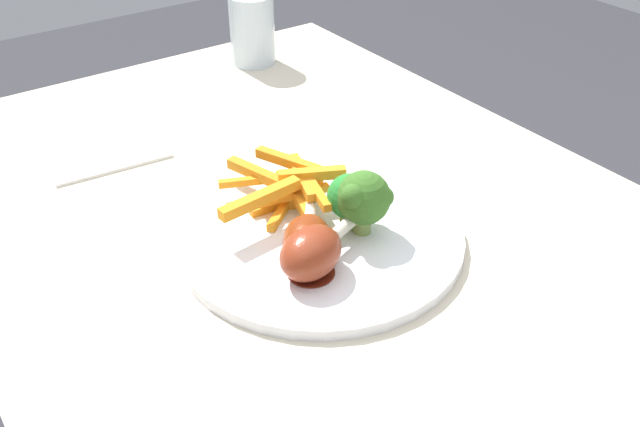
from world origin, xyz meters
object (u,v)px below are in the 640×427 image
at_px(dinner_plate, 320,235).
at_px(broccoli_floret_middle, 351,196).
at_px(carrot_fries_pile, 286,186).
at_px(chicken_drumstick_far, 314,250).
at_px(dining_table, 367,352).
at_px(broccoli_floret_front, 363,197).
at_px(chicken_drumstick_near, 308,239).
at_px(water_glass, 252,30).

bearing_deg(dinner_plate, broccoli_floret_middle, 68.26).
xyz_separation_m(broccoli_floret_middle, carrot_fries_pile, (-0.07, -0.03, -0.01)).
xyz_separation_m(carrot_fries_pile, chicken_drumstick_far, (0.11, -0.04, -0.00)).
relative_size(dinner_plate, carrot_fries_pile, 1.97).
relative_size(dinner_plate, chicken_drumstick_far, 2.31).
bearing_deg(chicken_drumstick_far, dining_table, 74.93).
bearing_deg(carrot_fries_pile, chicken_drumstick_far, -19.82).
xyz_separation_m(broccoli_floret_front, broccoli_floret_middle, (-0.01, -0.00, -0.00)).
xyz_separation_m(dining_table, broccoli_floret_front, (-0.04, 0.02, 0.17)).
bearing_deg(chicken_drumstick_near, broccoli_floret_middle, 105.40).
bearing_deg(chicken_drumstick_near, chicken_drumstick_far, -17.76).
distance_m(broccoli_floret_front, water_glass, 0.49).
relative_size(carrot_fries_pile, chicken_drumstick_far, 1.17).
xyz_separation_m(dinner_plate, broccoli_floret_middle, (0.01, 0.03, 0.04)).
bearing_deg(dinner_plate, water_glass, 157.42).
xyz_separation_m(dining_table, water_glass, (-0.50, 0.17, 0.17)).
bearing_deg(broccoli_floret_front, broccoli_floret_middle, -162.53).
relative_size(dinner_plate, broccoli_floret_middle, 4.95).
height_order(dinner_plate, broccoli_floret_middle, broccoli_floret_middle).
height_order(carrot_fries_pile, chicken_drumstick_far, chicken_drumstick_far).
relative_size(broccoli_floret_middle, chicken_drumstick_near, 0.52).
xyz_separation_m(dinner_plate, carrot_fries_pile, (-0.06, -0.00, 0.03)).
relative_size(chicken_drumstick_near, water_glass, 1.08).
relative_size(broccoli_floret_middle, water_glass, 0.56).
relative_size(carrot_fries_pile, water_glass, 1.40).
bearing_deg(carrot_fries_pile, broccoli_floret_front, 23.13).
bearing_deg(carrot_fries_pile, water_glass, 154.07).
relative_size(dining_table, carrot_fries_pile, 8.10).
height_order(broccoli_floret_front, chicken_drumstick_near, broccoli_floret_front).
xyz_separation_m(broccoli_floret_middle, chicken_drumstick_near, (0.02, -0.06, -0.01)).
distance_m(chicken_drumstick_far, water_glass, 0.53).
bearing_deg(chicken_drumstick_far, water_glass, 155.38).
relative_size(dinner_plate, broccoli_floret_front, 4.29).
bearing_deg(broccoli_floret_middle, dinner_plate, -111.74).
relative_size(broccoli_floret_front, water_glass, 0.64).
height_order(carrot_fries_pile, water_glass, water_glass).
relative_size(dining_table, broccoli_floret_middle, 20.34).
xyz_separation_m(chicken_drumstick_far, water_glass, (-0.49, 0.22, 0.02)).
bearing_deg(broccoli_floret_front, carrot_fries_pile, -156.87).
distance_m(dining_table, chicken_drumstick_far, 0.16).
height_order(dining_table, carrot_fries_pile, carrot_fries_pile).
height_order(broccoli_floret_front, water_glass, water_glass).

